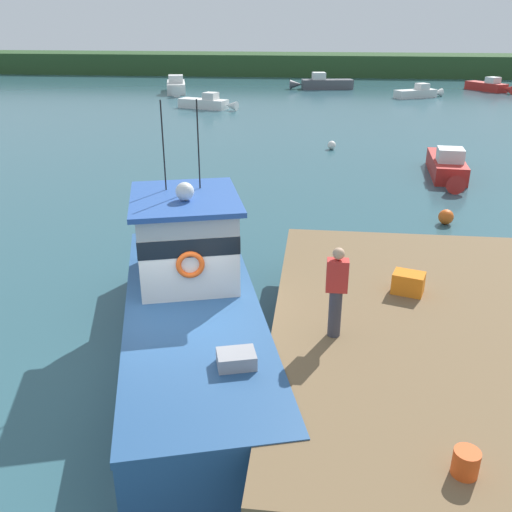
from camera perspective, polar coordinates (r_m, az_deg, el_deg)
The scene contains 15 objects.
ground_plane at distance 11.23m, azimuth -7.50°, elevation -10.67°, with size 200.00×200.00×0.00m, color #2D5660.
dock at distance 10.63m, azimuth 18.39°, elevation -7.09°, with size 6.00×9.00×1.20m.
main_fishing_boat at distance 11.29m, azimuth -6.72°, elevation -4.48°, with size 4.69×9.92×4.80m.
crate_single_far at distance 11.38m, azimuth 15.47°, elevation -2.70°, with size 0.60×0.44×0.42m, color orange.
bait_bucket at distance 7.45m, azimuth 20.86°, elevation -19.34°, with size 0.32×0.32×0.34m, color #E04C19.
deckhand_by_the_boat at distance 9.34m, azimuth 8.30°, elevation -3.55°, with size 0.36×0.22×1.63m.
moored_boat_outer_mooring at distance 51.47m, azimuth 16.46°, elevation 15.88°, with size 4.49×3.01×1.17m.
moored_boat_off_the_point at distance 53.26m, azimuth -8.26°, elevation 16.94°, with size 2.81×6.43×1.61m.
moored_boat_far_right at distance 58.43m, azimuth 22.95°, elevation 15.87°, with size 3.61×4.84×1.30m.
moored_boat_mid_harbor at distance 56.20m, azimuth 6.92°, elevation 17.30°, with size 6.18×2.33×1.54m.
moored_boat_far_left at distance 25.23m, azimuth 19.18°, elevation 8.74°, with size 1.60×5.16×1.30m.
moored_boat_near_channel at distance 43.28m, azimuth -5.07°, elevation 15.47°, with size 4.79×2.43×1.21m.
mooring_buoy_channel_marker at distance 19.24m, azimuth 19.05°, elevation 3.84°, with size 0.50×0.50×0.50m, color #EA5B19.
mooring_buoy_spare_mooring at distance 29.45m, azimuth 7.83°, elevation 11.29°, with size 0.43×0.43×0.43m, color silver.
far_shoreline at distance 71.22m, azimuth 4.83°, elevation 19.16°, with size 120.00×8.00×2.40m, color #284723.
Camera 1 is at (2.49, -9.00, 6.24)m, focal length 38.69 mm.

